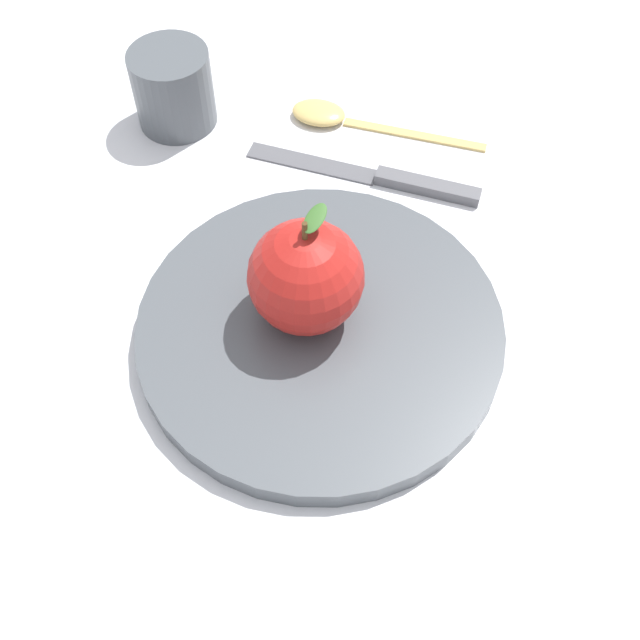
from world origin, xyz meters
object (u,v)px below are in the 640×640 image
(dinner_plate, at_px, (320,328))
(cup, at_px, (172,85))
(knife, at_px, (383,177))
(spoon, at_px, (340,117))
(apple, at_px, (306,277))

(dinner_plate, relative_size, cup, 3.79)
(knife, bearing_deg, dinner_plate, -158.49)
(knife, height_order, spoon, spoon)
(dinner_plate, xyz_separation_m, spoon, (0.19, 0.13, -0.00))
(dinner_plate, relative_size, spoon, 1.56)
(dinner_plate, relative_size, apple, 2.79)
(cup, relative_size, spoon, 0.41)
(spoon, bearing_deg, cup, 128.88)
(apple, relative_size, cup, 1.36)
(apple, height_order, spoon, apple)
(spoon, bearing_deg, knife, -114.19)
(apple, xyz_separation_m, spoon, (0.19, 0.12, -0.05))
(dinner_plate, height_order, cup, cup)
(cup, height_order, spoon, cup)
(knife, relative_size, spoon, 1.14)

